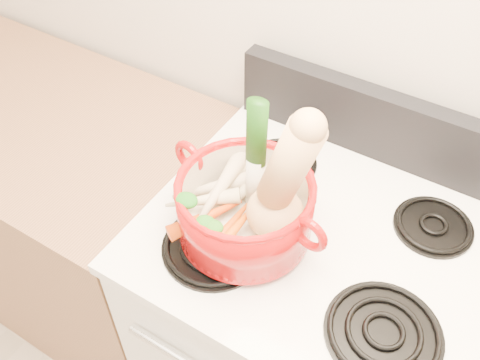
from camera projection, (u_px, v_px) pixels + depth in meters
The scene contains 24 objects.
wall_back at pixel (418, 19), 1.12m from camera, with size 3.50×0.02×2.60m, color beige.
stove_body at pixel (307, 341), 1.52m from camera, with size 0.76×0.65×0.92m, color white.
cooktop at pixel (326, 239), 1.18m from camera, with size 0.78×0.67×0.03m, color white.
control_backsplash at pixel (385, 127), 1.28m from camera, with size 0.76×0.05×0.18m, color black.
counter_left at pixel (39, 197), 1.91m from camera, with size 1.36×0.65×0.90m, color brown.
burner_front_left at pixel (214, 246), 1.13m from camera, with size 0.22×0.22×0.02m, color black.
burner_front_right at pixel (384, 332), 1.00m from camera, with size 0.22×0.22×0.02m, color black.
burner_back_left at pixel (282, 162), 1.31m from camera, with size 0.17×0.17×0.02m, color black.
burner_back_right at pixel (434, 225), 1.17m from camera, with size 0.17×0.17×0.02m, color black.
dutch_oven at pixel (245, 208), 1.10m from camera, with size 0.28×0.28×0.14m, color #9D0A0A.
pot_handle_left at pixel (189, 156), 1.14m from camera, with size 0.08×0.08×0.02m, color #9D0A0A.
pot_handle_right at pixel (310, 234), 1.00m from camera, with size 0.08×0.08×0.02m, color #9D0A0A.
squash at pixel (285, 182), 1.00m from camera, with size 0.13×0.13×0.31m, color #DFAC72, non-canonical shape.
leek at pixel (256, 154), 1.07m from camera, with size 0.04×0.04×0.28m, color beige.
ginger at pixel (274, 186), 1.17m from camera, with size 0.07×0.05×0.04m, color tan.
parsnip_0 at pixel (226, 192), 1.16m from camera, with size 0.04×0.04×0.21m, color beige.
parsnip_1 at pixel (221, 184), 1.16m from camera, with size 0.05×0.05×0.22m, color beige.
parsnip_2 at pixel (250, 185), 1.16m from camera, with size 0.05×0.05×0.20m, color beige.
parsnip_3 at pixel (202, 199), 1.12m from camera, with size 0.04×0.04×0.16m, color beige.
parsnip_4 at pixel (235, 172), 1.17m from camera, with size 0.04×0.04×0.19m, color beige.
parsnip_5 at pixel (223, 184), 1.13m from camera, with size 0.05×0.05×0.24m, color beige.
carrot_0 at pixel (227, 230), 1.09m from camera, with size 0.03×0.03×0.15m, color #B83A09.
carrot_1 at pixel (206, 218), 1.11m from camera, with size 0.04×0.04×0.17m, color #DD4B0B.
carrot_2 at pixel (234, 232), 1.07m from camera, with size 0.03×0.03×0.16m, color #D15B0A.
Camera 1 is at (0.21, 0.69, 1.87)m, focal length 40.00 mm.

